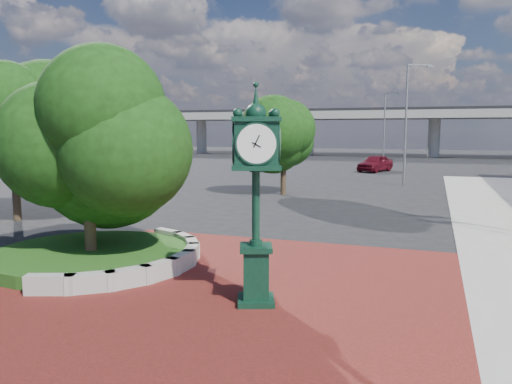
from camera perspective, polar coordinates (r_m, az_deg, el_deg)
The scene contains 12 objects.
ground at distance 14.37m, azimuth -2.10°, elevation -9.78°, with size 200.00×200.00×0.00m, color black.
plaza at distance 13.48m, azimuth -3.70°, elevation -10.85°, with size 12.00×12.00×0.04m, color maroon.
planter_wall at distance 15.47m, azimuth -11.55°, elevation -7.65°, with size 2.96×6.77×0.54m.
grass_bed at distance 16.76m, azimuth -18.32°, elevation -6.97°, with size 6.10×6.10×0.40m, color #184413.
overpass at distance 82.97m, azimuth 16.14°, elevation 8.47°, with size 90.00×12.00×7.50m.
tree_planter at distance 16.29m, azimuth -18.80°, elevation 5.16°, with size 5.20×5.20×6.33m.
tree_northwest at distance 25.37m, azimuth -26.07°, elevation 6.28°, with size 5.60×5.60×6.93m.
tree_street at distance 32.10m, azimuth 3.17°, elevation 5.43°, with size 4.40×4.40×5.45m.
post_clock at distance 11.65m, azimuth -0.01°, elevation 0.56°, with size 1.33×1.33×5.18m.
parked_car at distance 51.61m, azimuth 13.46°, elevation 3.21°, with size 1.98×4.93×1.68m, color #590C19.
street_lamp_near at distance 39.00m, azimuth 17.07°, elevation 8.39°, with size 1.89×0.98×8.96m.
street_lamp_far at distance 56.07m, azimuth 14.66°, elevation 7.51°, with size 1.82×0.49×8.17m.
Camera 1 is at (5.11, -12.77, 4.17)m, focal length 35.00 mm.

